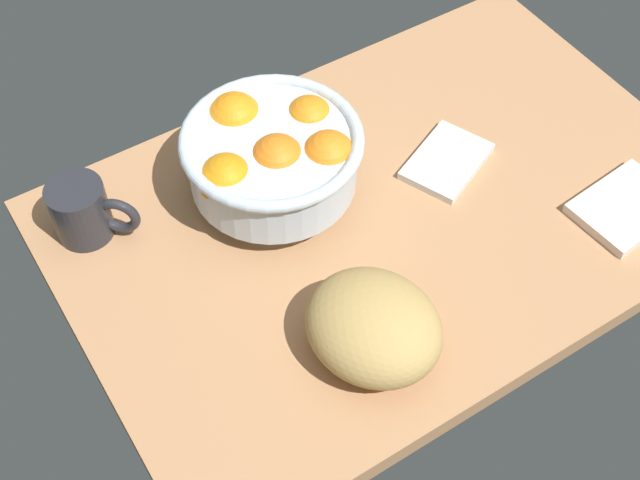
% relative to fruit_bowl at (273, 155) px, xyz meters
% --- Properties ---
extents(ground_plane, '(0.81, 0.54, 0.03)m').
position_rel_fruit_bowl_xyz_m(ground_plane, '(-0.11, 0.10, -0.09)').
color(ground_plane, tan).
extents(fruit_bowl, '(0.22, 0.22, 0.11)m').
position_rel_fruit_bowl_xyz_m(fruit_bowl, '(0.00, 0.00, 0.00)').
color(fruit_bowl, silver).
rests_on(fruit_bowl, ground).
extents(bread_loaf, '(0.17, 0.19, 0.09)m').
position_rel_fruit_bowl_xyz_m(bread_loaf, '(0.02, 0.25, -0.03)').
color(bread_loaf, tan).
rests_on(bread_loaf, ground).
extents(napkin_folded, '(0.14, 0.12, 0.01)m').
position_rel_fruit_bowl_xyz_m(napkin_folded, '(-0.21, 0.08, -0.06)').
color(napkin_folded, silver).
rests_on(napkin_folded, ground).
extents(napkin_spare, '(0.14, 0.11, 0.01)m').
position_rel_fruit_bowl_xyz_m(napkin_spare, '(-0.36, 0.26, -0.06)').
color(napkin_spare, silver).
rests_on(napkin_spare, ground).
extents(mug, '(0.09, 0.09, 0.08)m').
position_rel_fruit_bowl_xyz_m(mug, '(0.22, -0.07, -0.03)').
color(mug, '#27282E').
rests_on(mug, ground).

